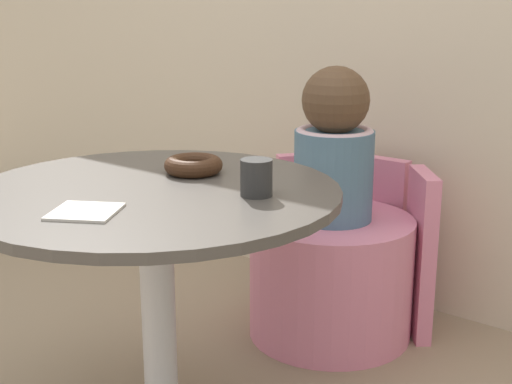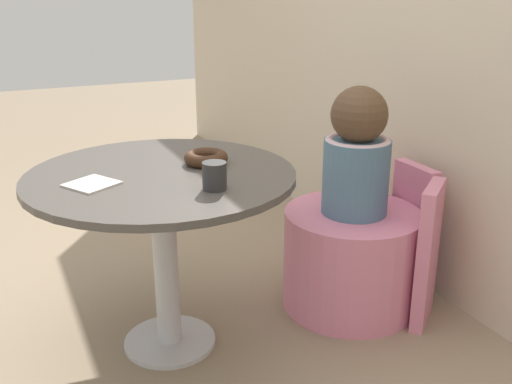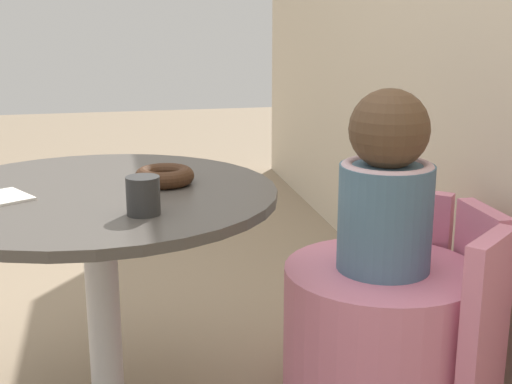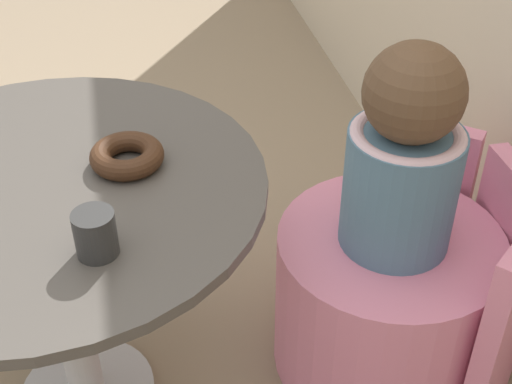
{
  "view_description": "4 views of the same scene",
  "coord_description": "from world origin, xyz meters",
  "px_view_note": "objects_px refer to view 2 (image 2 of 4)",
  "views": [
    {
      "loc": [
        1.17,
        -1.18,
        1.1
      ],
      "look_at": [
        -0.0,
        0.29,
        0.59
      ],
      "focal_mm": 50.0,
      "sensor_mm": 36.0,
      "label": 1
    },
    {
      "loc": [
        1.8,
        -0.54,
        1.26
      ],
      "look_at": [
        0.01,
        0.28,
        0.56
      ],
      "focal_mm": 42.0,
      "sensor_mm": 36.0,
      "label": 2
    },
    {
      "loc": [
        1.71,
        -0.01,
        1.11
      ],
      "look_at": [
        0.03,
        0.35,
        0.65
      ],
      "focal_mm": 50.0,
      "sensor_mm": 36.0,
      "label": 3
    },
    {
      "loc": [
        1.16,
        0.14,
        1.49
      ],
      "look_at": [
        -0.05,
        0.39,
        0.57
      ],
      "focal_mm": 50.0,
      "sensor_mm": 36.0,
      "label": 4
    }
  ],
  "objects_px": {
    "child_figure": "(357,155)",
    "donut": "(206,158)",
    "round_table": "(162,205)",
    "cup": "(215,176)",
    "tub_chair": "(351,259)"
  },
  "relations": [
    {
      "from": "child_figure",
      "to": "donut",
      "type": "xyz_separation_m",
      "value": [
        -0.06,
        -0.58,
        0.04
      ]
    },
    {
      "from": "round_table",
      "to": "child_figure",
      "type": "relative_size",
      "value": 1.83
    },
    {
      "from": "round_table",
      "to": "cup",
      "type": "distance_m",
      "value": 0.3
    },
    {
      "from": "child_figure",
      "to": "round_table",
      "type": "bearing_deg",
      "value": -92.28
    },
    {
      "from": "tub_chair",
      "to": "cup",
      "type": "height_order",
      "value": "cup"
    },
    {
      "from": "tub_chair",
      "to": "donut",
      "type": "distance_m",
      "value": 0.76
    },
    {
      "from": "round_table",
      "to": "donut",
      "type": "height_order",
      "value": "donut"
    },
    {
      "from": "round_table",
      "to": "tub_chair",
      "type": "relative_size",
      "value": 1.66
    },
    {
      "from": "round_table",
      "to": "cup",
      "type": "xyz_separation_m",
      "value": [
        0.23,
        0.1,
        0.16
      ]
    },
    {
      "from": "tub_chair",
      "to": "child_figure",
      "type": "relative_size",
      "value": 1.1
    },
    {
      "from": "tub_chair",
      "to": "donut",
      "type": "relative_size",
      "value": 3.55
    },
    {
      "from": "round_table",
      "to": "tub_chair",
      "type": "distance_m",
      "value": 0.83
    },
    {
      "from": "cup",
      "to": "donut",
      "type": "bearing_deg",
      "value": 165.36
    },
    {
      "from": "donut",
      "to": "cup",
      "type": "xyz_separation_m",
      "value": [
        0.26,
        -0.07,
        0.02
      ]
    },
    {
      "from": "round_table",
      "to": "tub_chair",
      "type": "xyz_separation_m",
      "value": [
        0.03,
        0.75,
        -0.34
      ]
    }
  ]
}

